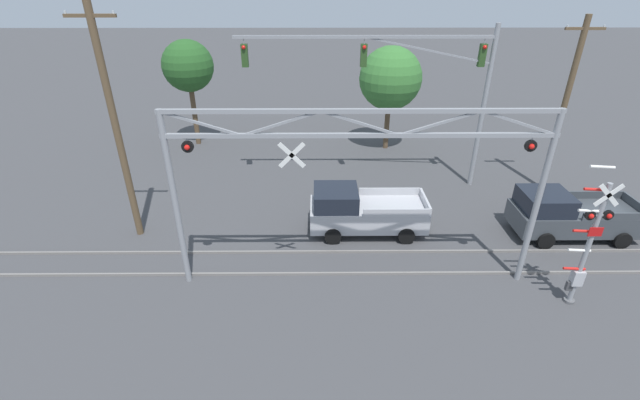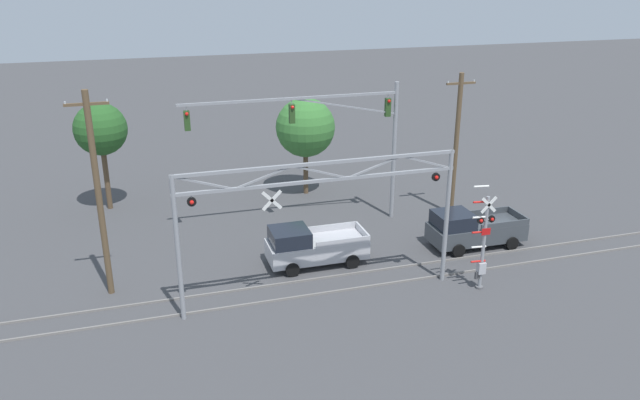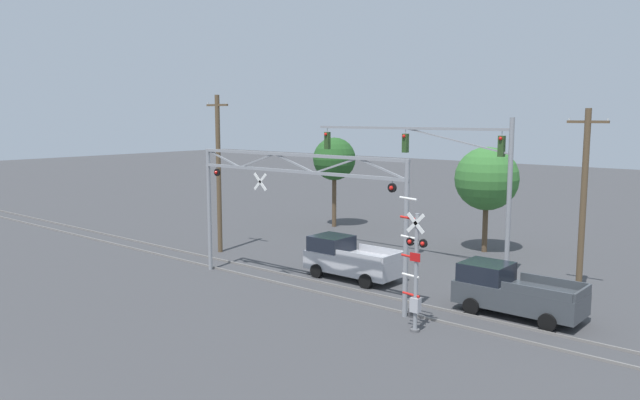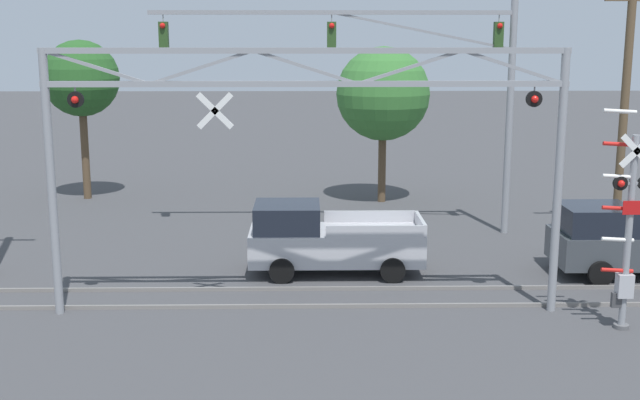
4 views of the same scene
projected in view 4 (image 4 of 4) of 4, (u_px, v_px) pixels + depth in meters
rail_track_near at (307, 306)px, 20.24m from camera, size 80.00×0.08×0.10m
rail_track_far at (307, 289)px, 21.64m from camera, size 80.00×0.08×0.10m
crossing_gantry at (305, 125)px, 19.04m from camera, size 12.45×0.26×6.48m
crossing_signal_mast at (626, 238)px, 18.40m from camera, size 1.22×0.35×5.16m
traffic_signal_span at (419, 69)px, 26.86m from camera, size 12.25×0.39×8.12m
pickup_truck_lead at (327, 239)px, 23.15m from camera, size 4.99×2.28×2.04m
pickup_truck_following at (634, 241)px, 22.91m from camera, size 5.12×2.28×2.04m
utility_pole_right at (624, 108)px, 26.70m from camera, size 1.80×0.28×8.53m
background_tree_beyond_span at (81, 79)px, 33.03m from camera, size 3.14×3.14×6.62m
background_tree_far_left_verge at (383, 94)px, 32.50m from camera, size 3.81×3.81×6.37m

